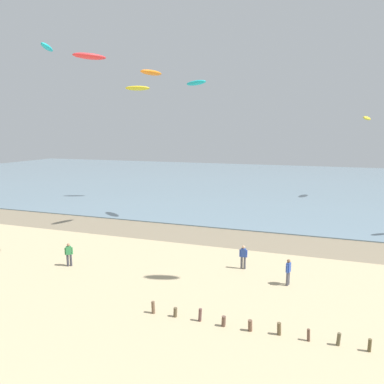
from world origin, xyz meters
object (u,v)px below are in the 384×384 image
person_left_flank (69,254)px  kite_aloft_6 (90,56)px  kite_aloft_3 (151,73)px  person_far_down_beach (288,271)px  kite_aloft_4 (196,83)px  kite_aloft_0 (367,118)px  person_by_waterline (243,256)px  kite_aloft_7 (138,88)px  kite_aloft_2 (47,47)px

person_left_flank → kite_aloft_6: 13.78m
person_left_flank → kite_aloft_3: bearing=82.0°
kite_aloft_3 → kite_aloft_6: size_ratio=1.17×
person_left_flank → person_far_down_beach: bearing=6.5°
kite_aloft_4 → kite_aloft_0: bearing=-99.6°
person_far_down_beach → kite_aloft_0: (7.81, 33.31, 10.46)m
person_by_waterline → kite_aloft_7: size_ratio=0.52×
kite_aloft_0 → kite_aloft_6: bearing=164.3°
person_far_down_beach → kite_aloft_3: 21.71m
kite_aloft_7 → person_by_waterline: bearing=-67.4°
kite_aloft_6 → kite_aloft_3: bearing=40.3°
kite_aloft_4 → person_left_flank: bearing=107.9°
kite_aloft_2 → kite_aloft_6: (13.37, -11.93, -4.01)m
kite_aloft_3 → kite_aloft_4: 5.37m
kite_aloft_6 → kite_aloft_7: size_ratio=0.68×
person_far_down_beach → kite_aloft_2: size_ratio=0.53×
kite_aloft_3 → person_by_waterline: bearing=-106.0°
kite_aloft_0 → kite_aloft_7: (-29.66, -10.70, 3.95)m
kite_aloft_6 → kite_aloft_7: (-8.49, 23.34, 0.79)m
person_by_waterline → kite_aloft_4: bearing=121.8°
person_far_down_beach → kite_aloft_3: bearing=145.4°
kite_aloft_0 → kite_aloft_4: (-18.49, -19.45, 3.12)m
kite_aloft_3 → kite_aloft_6: kite_aloft_3 is taller
kite_aloft_3 → kite_aloft_7: bearing=52.0°
kite_aloft_0 → kite_aloft_6: 40.21m
person_far_down_beach → kite_aloft_7: (-21.85, 22.61, 14.41)m
kite_aloft_0 → kite_aloft_3: bearing=154.3°
person_by_waterline → kite_aloft_3: kite_aloft_3 is taller
kite_aloft_3 → kite_aloft_2: bearing=102.2°
person_by_waterline → kite_aloft_3: bearing=143.9°
kite_aloft_0 → kite_aloft_7: bearing=126.0°
person_by_waterline → kite_aloft_7: (-18.66, 20.81, 14.41)m
person_far_down_beach → kite_aloft_7: size_ratio=0.52×
person_far_down_beach → kite_aloft_6: 19.09m
kite_aloft_3 → person_far_down_beach: bearing=-104.5°
kite_aloft_7 → kite_aloft_6: bearing=-89.3°
kite_aloft_2 → kite_aloft_4: (16.05, 2.66, -4.05)m
kite_aloft_7 → kite_aloft_0: bearing=0.5°
person_left_flank → kite_aloft_7: size_ratio=0.52×
person_left_flank → kite_aloft_0: (22.98, 35.05, 10.46)m
kite_aloft_2 → kite_aloft_6: bearing=21.5°
person_left_flank → kite_aloft_2: bearing=131.8°
kite_aloft_0 → kite_aloft_4: bearing=152.6°
person_by_waterline → person_left_flank: same height
person_by_waterline → kite_aloft_7: kite_aloft_7 is taller
kite_aloft_2 → kite_aloft_3: bearing=55.4°
kite_aloft_3 → kite_aloft_0: bearing=-21.7°
person_by_waterline → kite_aloft_2: bearing=158.2°
kite_aloft_2 → kite_aloft_4: 16.77m
kite_aloft_2 → kite_aloft_7: (4.88, 11.41, -3.22)m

